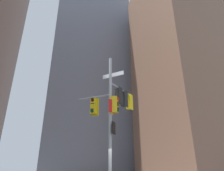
# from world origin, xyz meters

# --- Properties ---
(building_tower_right) EXTENTS (12.89, 12.89, 32.40)m
(building_tower_right) POSITION_xyz_m (16.01, 10.93, 16.20)
(building_tower_right) COLOR brown
(building_tower_right) RESTS_ON ground
(building_mid_block) EXTENTS (14.88, 14.88, 50.51)m
(building_mid_block) POSITION_xyz_m (3.64, 27.59, 25.25)
(building_mid_block) COLOR slate
(building_mid_block) RESTS_ON ground
(signal_pole_assembly) EXTENTS (3.97, 2.31, 8.26)m
(signal_pole_assembly) POSITION_xyz_m (0.47, 0.56, 5.12)
(signal_pole_assembly) COLOR #9EA0A3
(signal_pole_assembly) RESTS_ON ground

